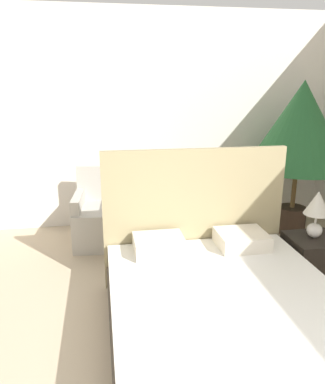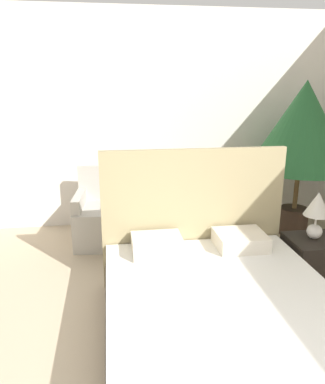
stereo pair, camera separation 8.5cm
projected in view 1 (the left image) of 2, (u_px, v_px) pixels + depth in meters
The scene contains 7 objects.
wall_back at pixel (149, 121), 5.13m from camera, with size 10.00×0.06×2.90m.
bed at pixel (222, 307), 2.92m from camera, with size 1.79×2.07×1.37m.
armchair_near_window_left at pixel (99, 220), 4.69m from camera, with size 0.63×0.76×0.93m.
armchair_near_window_right at pixel (176, 216), 4.85m from camera, with size 0.62×0.75×0.93m.
potted_palm at pixel (300, 128), 4.72m from camera, with size 1.29×1.29×1.99m.
nightstand at pixel (312, 261), 3.75m from camera, with size 0.49×0.47×0.49m.
table_lamp at pixel (317, 208), 3.61m from camera, with size 0.25×0.25×0.47m.
Camera 1 is at (-0.67, -1.02, 1.97)m, focal length 35.00 mm.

